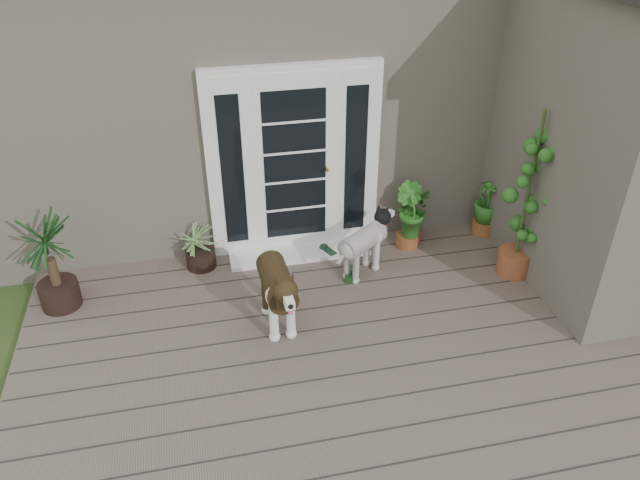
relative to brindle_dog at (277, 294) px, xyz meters
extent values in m
cube|color=#6B5B4C|center=(0.63, -0.82, -0.44)|extent=(6.20, 4.60, 0.12)
cube|color=#665E54|center=(0.63, 3.43, 1.05)|extent=(7.40, 4.00, 3.10)
cube|color=#665E54|center=(3.53, 0.28, 1.05)|extent=(1.60, 2.40, 3.10)
cube|color=white|center=(0.43, 1.38, 0.70)|extent=(1.90, 0.14, 2.15)
cube|color=white|center=(0.43, 1.18, -0.35)|extent=(1.60, 0.40, 0.05)
imported|color=#2B651C|center=(1.78, 1.18, -0.11)|extent=(0.56, 0.56, 0.53)
imported|color=#1F4D16|center=(1.70, 1.09, -0.09)|extent=(0.53, 0.53, 0.58)
imported|color=#215418|center=(2.72, 1.18, -0.08)|extent=(0.44, 0.44, 0.60)
camera|label=1|loc=(-0.61, -4.62, 3.54)|focal=34.36mm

